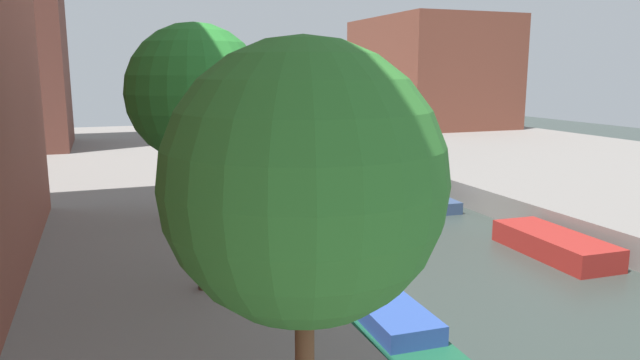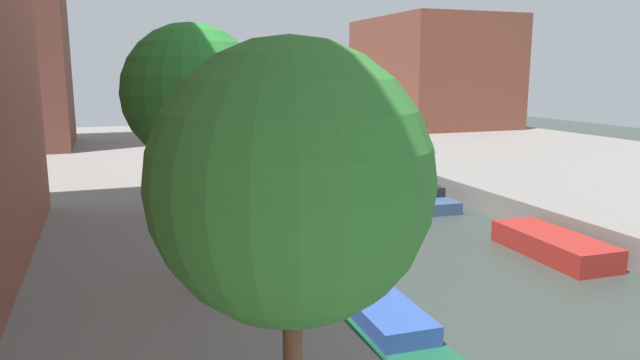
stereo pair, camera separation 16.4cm
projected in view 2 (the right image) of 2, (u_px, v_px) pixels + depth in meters
The scene contains 13 objects.
ground_plane at pixel (345, 212), 23.94m from camera, with size 84.00×84.00×0.00m, color #333D38.
quay_right at pixel (624, 177), 28.93m from camera, with size 20.00×64.00×1.00m, color gray.
low_block_right at pixel (431, 72), 50.97m from camera, with size 10.00×13.36×9.19m, color brown.
street_tree_0 at pixel (291, 183), 5.81m from camera, with size 2.88×2.88×5.02m.
street_tree_1 at pixel (192, 94), 11.97m from camera, with size 2.85×2.85×5.66m.
street_tree_2 at pixel (163, 105), 18.06m from camera, with size 2.22×2.22×4.78m.
parked_car at pixel (403, 139), 35.46m from camera, with size 1.88×4.49×1.51m.
moored_boat_left_1 at pixel (391, 338), 11.65m from camera, with size 1.55×4.22×1.02m.
moored_boat_left_2 at pixel (295, 230), 19.72m from camera, with size 1.64×3.60×0.90m.
moored_boat_left_3 at pixel (237, 187), 27.09m from camera, with size 1.87×4.44×0.84m.
moored_boat_right_1 at pixel (553, 245), 18.17m from camera, with size 1.80×4.22×0.70m.
moored_boat_right_2 at pixel (421, 196), 25.30m from camera, with size 1.83×4.51×0.88m.
moored_boat_right_3 at pixel (349, 168), 32.54m from camera, with size 1.38×4.01×0.85m.
Camera 2 is at (-9.01, -21.51, 5.67)m, focal length 32.76 mm.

